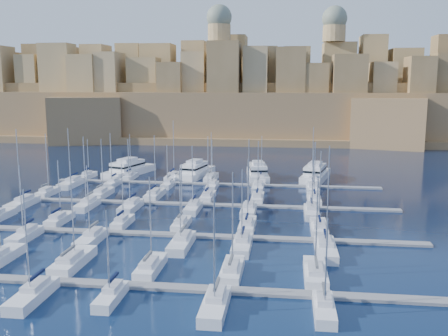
# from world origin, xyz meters

# --- Properties ---
(ground) EXTENTS (600.00, 600.00, 0.00)m
(ground) POSITION_xyz_m (0.00, 0.00, 0.00)
(ground) COLOR black
(ground) RESTS_ON ground
(pontoon_near) EXTENTS (84.00, 2.00, 0.40)m
(pontoon_near) POSITION_xyz_m (0.00, -34.00, 0.20)
(pontoon_near) COLOR slate
(pontoon_near) RESTS_ON ground
(pontoon_mid_near) EXTENTS (84.00, 2.00, 0.40)m
(pontoon_mid_near) POSITION_xyz_m (0.00, -12.00, 0.20)
(pontoon_mid_near) COLOR slate
(pontoon_mid_near) RESTS_ON ground
(pontoon_mid_far) EXTENTS (84.00, 2.00, 0.40)m
(pontoon_mid_far) POSITION_xyz_m (0.00, 10.00, 0.20)
(pontoon_mid_far) COLOR slate
(pontoon_mid_far) RESTS_ON ground
(pontoon_far) EXTENTS (84.00, 2.00, 0.40)m
(pontoon_far) POSITION_xyz_m (0.00, 32.00, 0.20)
(pontoon_far) COLOR slate
(pontoon_far) RESTS_ON ground
(sailboat_2) EXTENTS (3.13, 10.43, 15.44)m
(sailboat_2) POSITION_xyz_m (-11.59, -27.91, 0.77)
(sailboat_2) COLOR white
(sailboat_2) RESTS_ON ground
(sailboat_3) EXTENTS (2.68, 8.93, 13.66)m
(sailboat_3) POSITION_xyz_m (0.04, -28.65, 0.74)
(sailboat_3) COLOR white
(sailboat_3) RESTS_ON ground
(sailboat_4) EXTENTS (2.71, 9.04, 14.58)m
(sailboat_4) POSITION_xyz_m (11.44, -28.59, 0.75)
(sailboat_4) COLOR white
(sailboat_4) RESTS_ON ground
(sailboat_5) EXTENTS (2.99, 9.97, 14.22)m
(sailboat_5) POSITION_xyz_m (22.67, -28.14, 0.75)
(sailboat_5) COLOR white
(sailboat_5) RESTS_ON ground
(sailboat_8) EXTENTS (2.76, 9.19, 14.13)m
(sailboat_8) POSITION_xyz_m (-11.55, -39.48, 0.75)
(sailboat_8) COLOR white
(sailboat_8) RESTS_ON ground
(sailboat_9) EXTENTS (2.20, 7.33, 11.73)m
(sailboat_9) POSITION_xyz_m (-2.06, -38.57, 0.71)
(sailboat_9) COLOR white
(sailboat_9) RESTS_ON ground
(sailboat_10) EXTENTS (2.76, 9.19, 14.26)m
(sailboat_10) POSITION_xyz_m (10.72, -39.48, 0.75)
(sailboat_10) COLOR white
(sailboat_10) RESTS_ON ground
(sailboat_11) EXTENTS (2.35, 7.83, 11.75)m
(sailboat_11) POSITION_xyz_m (23.10, -38.81, 0.71)
(sailboat_11) COLOR white
(sailboat_11) RESTS_ON ground
(sailboat_13) EXTENTS (2.51, 8.36, 12.11)m
(sailboat_13) POSITION_xyz_m (-23.57, -6.93, 0.72)
(sailboat_13) COLOR white
(sailboat_13) RESTS_ON ground
(sailboat_14) EXTENTS (2.30, 7.68, 11.85)m
(sailboat_14) POSITION_xyz_m (-11.20, -7.26, 0.71)
(sailboat_14) COLOR white
(sailboat_14) RESTS_ON ground
(sailboat_15) EXTENTS (2.40, 8.01, 11.93)m
(sailboat_15) POSITION_xyz_m (-0.21, -7.10, 0.72)
(sailboat_15) COLOR white
(sailboat_15) RESTS_ON ground
(sailboat_16) EXTENTS (2.73, 9.09, 13.07)m
(sailboat_16) POSITION_xyz_m (11.74, -6.57, 0.74)
(sailboat_16) COLOR white
(sailboat_16) RESTS_ON ground
(sailboat_17) EXTENTS (2.84, 9.46, 14.63)m
(sailboat_17) POSITION_xyz_m (24.39, -6.39, 0.75)
(sailboat_17) COLOR white
(sailboat_17) RESTS_ON ground
(sailboat_19) EXTENTS (2.55, 8.50, 13.03)m
(sailboat_19) POSITION_xyz_m (-24.78, -17.14, 0.73)
(sailboat_19) COLOR white
(sailboat_19) RESTS_ON ground
(sailboat_20) EXTENTS (2.75, 9.16, 13.28)m
(sailboat_20) POSITION_xyz_m (-13.08, -17.47, 0.74)
(sailboat_20) COLOR white
(sailboat_20) RESTS_ON ground
(sailboat_21) EXTENTS (2.95, 9.83, 13.21)m
(sailboat_21) POSITION_xyz_m (2.12, -17.79, 0.74)
(sailboat_21) COLOR white
(sailboat_21) RESTS_ON ground
(sailboat_22) EXTENTS (2.80, 9.34, 13.29)m
(sailboat_22) POSITION_xyz_m (11.82, -17.55, 0.74)
(sailboat_22) COLOR white
(sailboat_22) RESTS_ON ground
(sailboat_23) EXTENTS (3.11, 10.36, 17.16)m
(sailboat_23) POSITION_xyz_m (24.74, -18.05, 0.78)
(sailboat_23) COLOR white
(sailboat_23) RESTS_ON ground
(sailboat_24) EXTENTS (2.48, 8.26, 14.70)m
(sailboat_24) POSITION_xyz_m (-36.90, 15.02, 0.75)
(sailboat_24) COLOR white
(sailboat_24) RESTS_ON ground
(sailboat_25) EXTENTS (2.75, 9.18, 13.61)m
(sailboat_25) POSITION_xyz_m (-23.78, 15.48, 0.74)
(sailboat_25) COLOR white
(sailboat_25) RESTS_ON ground
(sailboat_26) EXTENTS (2.89, 9.62, 14.65)m
(sailboat_26) POSITION_xyz_m (-11.33, 15.69, 0.75)
(sailboat_26) COLOR white
(sailboat_26) RESTS_ON ground
(sailboat_27) EXTENTS (2.59, 8.63, 14.59)m
(sailboat_27) POSITION_xyz_m (1.04, 15.21, 0.75)
(sailboat_27) COLOR white
(sailboat_27) RESTS_ON ground
(sailboat_28) EXTENTS (2.59, 8.64, 13.38)m
(sailboat_28) POSITION_xyz_m (12.24, 15.21, 0.73)
(sailboat_28) COLOR white
(sailboat_28) RESTS_ON ground
(sailboat_29) EXTENTS (2.87, 9.58, 13.63)m
(sailboat_29) POSITION_xyz_m (24.61, 15.67, 0.74)
(sailboat_29) COLOR white
(sailboat_29) RESTS_ON ground
(sailboat_30) EXTENTS (3.06, 10.19, 16.86)m
(sailboat_30) POSITION_xyz_m (-37.02, 4.03, 0.78)
(sailboat_30) COLOR white
(sailboat_30) RESTS_ON ground
(sailboat_31) EXTENTS (2.75, 9.17, 15.46)m
(sailboat_31) POSITION_xyz_m (-22.86, 4.53, 0.76)
(sailboat_31) COLOR white
(sailboat_31) RESTS_ON ground
(sailboat_32) EXTENTS (2.89, 9.63, 15.08)m
(sailboat_32) POSITION_xyz_m (-13.33, 4.30, 0.76)
(sailboat_32) COLOR white
(sailboat_32) RESTS_ON ground
(sailboat_33) EXTENTS (2.63, 8.77, 13.92)m
(sailboat_33) POSITION_xyz_m (-0.28, 4.72, 0.74)
(sailboat_33) COLOR white
(sailboat_33) RESTS_ON ground
(sailboat_34) EXTENTS (2.82, 9.40, 15.44)m
(sailboat_34) POSITION_xyz_m (11.11, 4.41, 0.76)
(sailboat_34) COLOR white
(sailboat_34) RESTS_ON ground
(sailboat_35) EXTENTS (2.85, 9.50, 13.54)m
(sailboat_35) POSITION_xyz_m (23.59, 4.37, 0.74)
(sailboat_35) COLOR white
(sailboat_35) RESTS_ON ground
(sailboat_36) EXTENTS (2.32, 7.72, 11.11)m
(sailboat_36) POSITION_xyz_m (-35.95, 36.76, 0.71)
(sailboat_36) COLOR white
(sailboat_36) RESTS_ON ground
(sailboat_37) EXTENTS (2.36, 7.85, 12.63)m
(sailboat_37) POSITION_xyz_m (-23.92, 36.82, 0.72)
(sailboat_37) COLOR white
(sailboat_37) RESTS_ON ground
(sailboat_38) EXTENTS (3.08, 10.26, 16.28)m
(sailboat_38) POSITION_xyz_m (-12.10, 38.00, 0.77)
(sailboat_38) COLOR white
(sailboat_38) RESTS_ON ground
(sailboat_39) EXTENTS (2.88, 9.59, 13.35)m
(sailboat_39) POSITION_xyz_m (-1.69, 37.68, 0.74)
(sailboat_39) COLOR white
(sailboat_39) RESTS_ON ground
(sailboat_40) EXTENTS (2.74, 9.13, 12.49)m
(sailboat_40) POSITION_xyz_m (11.85, 37.45, 0.73)
(sailboat_40) COLOR white
(sailboat_40) RESTS_ON ground
(sailboat_41) EXTENTS (2.82, 9.39, 15.00)m
(sailboat_41) POSITION_xyz_m (25.21, 37.58, 0.75)
(sailboat_41) COLOR white
(sailboat_41) RESTS_ON ground
(sailboat_42) EXTENTS (3.25, 10.82, 15.10)m
(sailboat_42) POSITION_xyz_m (-35.78, 25.72, 0.77)
(sailboat_42) COLOR white
(sailboat_42) RESTS_ON ground
(sailboat_43) EXTENTS (2.43, 8.10, 13.87)m
(sailboat_43) POSITION_xyz_m (-25.45, 27.06, 0.74)
(sailboat_43) COLOR white
(sailboat_43) RESTS_ON ground
(sailboat_44) EXTENTS (2.18, 7.28, 11.13)m
(sailboat_44) POSITION_xyz_m (-11.10, 27.46, 0.70)
(sailboat_44) COLOR white
(sailboat_44) RESTS_ON ground
(sailboat_45) EXTENTS (2.39, 7.97, 12.45)m
(sailboat_45) POSITION_xyz_m (0.27, 27.12, 0.72)
(sailboat_45) COLOR white
(sailboat_45) RESTS_ON ground
(sailboat_46) EXTENTS (2.73, 9.10, 12.55)m
(sailboat_46) POSITION_xyz_m (11.65, 26.56, 0.73)
(sailboat_46) COLOR white
(sailboat_46) RESTS_ON ground
(sailboat_47) EXTENTS (2.72, 9.07, 12.41)m
(sailboat_47) POSITION_xyz_m (24.85, 26.58, 0.73)
(sailboat_47) COLOR white
(sailboat_47) RESTS_ON ground
(motor_yacht_a) EXTENTS (10.86, 20.13, 5.25)m
(motor_yacht_a) POSITION_xyz_m (-26.23, 42.78, 1.73)
(motor_yacht_a) COLOR white
(motor_yacht_a) RESTS_ON ground
(motor_yacht_b) EXTENTS (8.76, 18.28, 5.25)m
(motor_yacht_b) POSITION_xyz_m (-6.81, 41.95, 1.73)
(motor_yacht_b) COLOR white
(motor_yacht_b) RESTS_ON ground
(motor_yacht_c) EXTENTS (7.36, 17.46, 5.25)m
(motor_yacht_c) POSITION_xyz_m (10.65, 41.63, 1.73)
(motor_yacht_c) COLOR white
(motor_yacht_c) RESTS_ON ground
(motor_yacht_d) EXTENTS (9.31, 18.84, 5.25)m
(motor_yacht_d) POSITION_xyz_m (26.23, 42.20, 1.73)
(motor_yacht_d) COLOR white
(motor_yacht_d) RESTS_ON ground
(fortified_city) EXTENTS (460.00, 108.95, 59.52)m
(fortified_city) POSITION_xyz_m (-0.19, 155.26, 14.74)
(fortified_city) COLOR brown
(fortified_city) RESTS_ON ground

